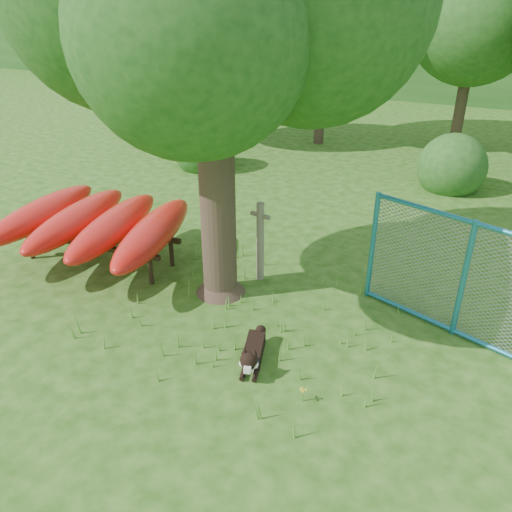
% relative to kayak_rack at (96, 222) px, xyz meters
% --- Properties ---
extents(ground, '(80.00, 80.00, 0.00)m').
position_rel_kayak_rack_xyz_m(ground, '(3.28, -1.29, -0.84)').
color(ground, '#224D0F').
rests_on(ground, ground).
extents(wooden_post, '(0.41, 0.16, 1.48)m').
position_rel_kayak_rack_xyz_m(wooden_post, '(3.05, 0.88, -0.06)').
color(wooden_post, '#706654').
rests_on(wooden_post, ground).
extents(kayak_rack, '(3.99, 3.55, 1.10)m').
position_rel_kayak_rack_xyz_m(kayak_rack, '(0.00, 0.00, 0.00)').
color(kayak_rack, black).
rests_on(kayak_rack, ground).
extents(husky_dog, '(0.53, 1.04, 0.48)m').
position_rel_kayak_rack_xyz_m(husky_dog, '(4.08, -1.32, -0.67)').
color(husky_dog, black).
rests_on(husky_dog, ground).
extents(fence_section, '(3.08, 1.07, 3.13)m').
position_rel_kayak_rack_xyz_m(fence_section, '(6.45, 0.76, 0.10)').
color(fence_section, teal).
rests_on(fence_section, ground).
extents(wildflower_clump, '(0.09, 0.09, 0.21)m').
position_rel_kayak_rack_xyz_m(wildflower_clump, '(5.00, -1.68, -0.67)').
color(wildflower_clump, '#5D9C33').
rests_on(wildflower_clump, ground).
extents(bg_tree_a, '(4.40, 4.40, 6.70)m').
position_rel_kayak_rack_xyz_m(bg_tree_a, '(-3.22, 8.71, 3.64)').
color(bg_tree_a, '#38281E').
rests_on(bg_tree_a, ground).
extents(bg_tree_c, '(4.00, 4.00, 6.12)m').
position_rel_kayak_rack_xyz_m(bg_tree_c, '(4.78, 11.71, 3.27)').
color(bg_tree_c, '#38281E').
rests_on(bg_tree_c, ground).
extents(bg_tree_f, '(3.60, 3.60, 5.55)m').
position_rel_kayak_rack_xyz_m(bg_tree_f, '(-5.72, 11.71, 2.89)').
color(bg_tree_f, '#38281E').
rests_on(bg_tree_f, ground).
extents(shrub_left, '(1.80, 1.80, 1.80)m').
position_rel_kayak_rack_xyz_m(shrub_left, '(-1.72, 6.21, -0.84)').
color(shrub_left, '#20511A').
rests_on(shrub_left, ground).
extents(shrub_mid, '(1.80, 1.80, 1.80)m').
position_rel_kayak_rack_xyz_m(shrub_mid, '(5.28, 7.71, -0.84)').
color(shrub_mid, '#20511A').
rests_on(shrub_mid, ground).
extents(wooded_hillside, '(80.00, 12.00, 6.00)m').
position_rel_kayak_rack_xyz_m(wooded_hillside, '(3.28, 26.71, 2.16)').
color(wooded_hillside, '#20511A').
rests_on(wooded_hillside, ground).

